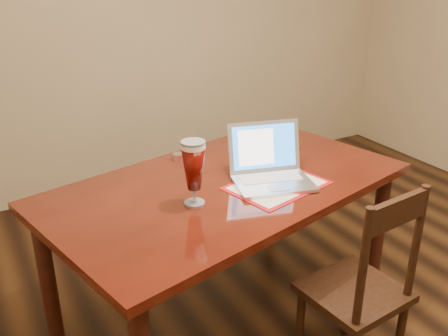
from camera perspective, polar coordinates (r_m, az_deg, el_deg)
dining_table at (r=2.44m, az=0.34°, el=-3.51°), size 1.91×1.34×1.10m
dining_chair at (r=2.35m, az=15.35°, el=-13.30°), size 0.45×0.43×0.97m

